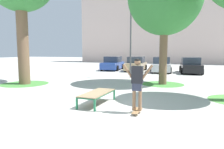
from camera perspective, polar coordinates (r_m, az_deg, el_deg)
name	(u,v)px	position (r m, az deg, el deg)	size (l,w,h in m)	color
ground_plane	(85,104)	(8.04, -7.63, -8.24)	(120.00, 120.00, 0.00)	#B7B5AD
building_facade	(163,29)	(39.11, 14.07, 12.15)	(31.52, 4.00, 12.25)	beige
skate_box	(97,94)	(7.96, -4.14, -5.30)	(0.78, 1.91, 0.46)	#237A4C
skateboard	(137,111)	(6.93, 6.91, -9.96)	(0.26, 0.81, 0.09)	#9E754C
skater	(137,81)	(6.72, 7.02, -1.78)	(1.00, 0.31, 1.69)	#8E6647
grass_patch_near_left	(25,84)	(14.11, -23.02, -2.38)	(2.90, 2.90, 0.01)	#47893D
grass_patch_mid_back	(162,84)	(13.26, 13.81, -2.59)	(2.61, 2.61, 0.01)	#47893D
car_blue	(113,64)	(23.03, 0.22, 3.01)	(2.28, 4.37, 1.50)	#28479E
car_tan	(136,64)	(22.02, 6.68, 2.82)	(2.18, 4.33, 1.50)	tan
car_silver	(161,65)	(21.12, 13.56, 2.54)	(2.33, 4.39, 1.50)	#B7BABF
car_black	(191,66)	(20.96, 20.98, 2.27)	(2.30, 4.38, 1.50)	black
light_post	(131,28)	(16.25, 5.23, 12.68)	(0.36, 0.36, 5.83)	#4C4C51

